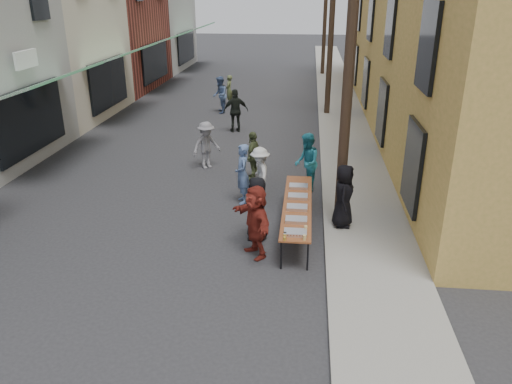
% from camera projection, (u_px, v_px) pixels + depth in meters
% --- Properties ---
extents(ground, '(120.00, 120.00, 0.00)m').
position_uv_depth(ground, '(147.00, 271.00, 10.92)').
color(ground, '#28282B').
rests_on(ground, ground).
extents(sidewalk, '(2.20, 60.00, 0.10)m').
position_uv_depth(sidewalk, '(341.00, 114.00, 24.22)').
color(sidewalk, gray).
rests_on(sidewalk, ground).
extents(storefront_row, '(8.00, 37.00, 9.00)m').
position_uv_depth(storefront_row, '(33.00, 24.00, 24.08)').
color(storefront_row, maroon).
rests_on(storefront_row, ground).
extents(building_ochre, '(10.00, 28.00, 10.00)m').
position_uv_depth(building_ochre, '(497.00, 7.00, 20.83)').
color(building_ochre, '#AC8F3D').
rests_on(building_ochre, ground).
extents(utility_pole_near, '(0.26, 0.26, 9.00)m').
position_uv_depth(utility_pole_near, '(351.00, 46.00, 11.56)').
color(utility_pole_near, '#2D2116').
rests_on(utility_pole_near, ground).
extents(utility_pole_mid, '(0.26, 0.26, 9.00)m').
position_uv_depth(utility_pole_mid, '(332.00, 17.00, 22.60)').
color(utility_pole_mid, '#2D2116').
rests_on(utility_pole_mid, ground).
extents(utility_pole_far, '(0.26, 0.26, 9.00)m').
position_uv_depth(utility_pole_far, '(325.00, 7.00, 33.63)').
color(utility_pole_far, '#2D2116').
rests_on(utility_pole_far, ground).
extents(serving_table, '(0.70, 4.00, 0.75)m').
position_uv_depth(serving_table, '(297.00, 206.00, 12.43)').
color(serving_table, brown).
rests_on(serving_table, ground).
extents(catering_tray_sausage, '(0.50, 0.33, 0.08)m').
position_uv_depth(catering_tray_sausage, '(295.00, 233.00, 10.88)').
color(catering_tray_sausage, maroon).
rests_on(catering_tray_sausage, serving_table).
extents(catering_tray_foil_b, '(0.50, 0.33, 0.08)m').
position_uv_depth(catering_tray_foil_b, '(296.00, 220.00, 11.48)').
color(catering_tray_foil_b, '#B2B2B7').
rests_on(catering_tray_foil_b, serving_table).
extents(catering_tray_buns, '(0.50, 0.33, 0.08)m').
position_uv_depth(catering_tray_buns, '(297.00, 208.00, 12.12)').
color(catering_tray_buns, tan).
rests_on(catering_tray_buns, serving_table).
extents(catering_tray_foil_d, '(0.50, 0.33, 0.08)m').
position_uv_depth(catering_tray_foil_d, '(298.00, 196.00, 12.77)').
color(catering_tray_foil_d, '#B2B2B7').
rests_on(catering_tray_foil_d, serving_table).
extents(catering_tray_buns_end, '(0.50, 0.33, 0.08)m').
position_uv_depth(catering_tray_buns_end, '(299.00, 186.00, 13.41)').
color(catering_tray_buns_end, tan).
rests_on(catering_tray_buns_end, serving_table).
extents(condiment_jar_a, '(0.07, 0.07, 0.08)m').
position_uv_depth(condiment_jar_a, '(285.00, 239.00, 10.63)').
color(condiment_jar_a, '#A57F26').
rests_on(condiment_jar_a, serving_table).
extents(condiment_jar_b, '(0.07, 0.07, 0.08)m').
position_uv_depth(condiment_jar_b, '(285.00, 236.00, 10.72)').
color(condiment_jar_b, '#A57F26').
rests_on(condiment_jar_b, serving_table).
extents(condiment_jar_c, '(0.07, 0.07, 0.08)m').
position_uv_depth(condiment_jar_c, '(285.00, 234.00, 10.81)').
color(condiment_jar_c, '#A57F26').
rests_on(condiment_jar_c, serving_table).
extents(cup_stack, '(0.08, 0.08, 0.12)m').
position_uv_depth(cup_stack, '(304.00, 238.00, 10.62)').
color(cup_stack, tan).
rests_on(cup_stack, serving_table).
extents(guest_front_a, '(0.59, 0.83, 1.60)m').
position_uv_depth(guest_front_a, '(257.00, 209.00, 12.04)').
color(guest_front_a, black).
rests_on(guest_front_a, ground).
extents(guest_front_b, '(0.57, 0.72, 1.73)m').
position_uv_depth(guest_front_b, '(242.00, 174.00, 14.10)').
color(guest_front_b, '#516B9C').
rests_on(guest_front_b, ground).
extents(guest_front_c, '(0.78, 0.94, 1.79)m').
position_uv_depth(guest_front_c, '(307.00, 163.00, 14.89)').
color(guest_front_c, teal).
rests_on(guest_front_c, ground).
extents(guest_front_d, '(0.81, 1.12, 1.56)m').
position_uv_depth(guest_front_d, '(260.00, 174.00, 14.37)').
color(guest_front_d, silver).
rests_on(guest_front_d, ground).
extents(guest_front_e, '(0.59, 0.99, 1.58)m').
position_uv_depth(guest_front_e, '(253.00, 156.00, 15.85)').
color(guest_front_e, '#485330').
rests_on(guest_front_e, ground).
extents(guest_queue_back, '(1.28, 1.61, 1.71)m').
position_uv_depth(guest_queue_back, '(256.00, 221.00, 11.27)').
color(guest_queue_back, maroon).
rests_on(guest_queue_back, ground).
extents(server, '(0.61, 0.85, 1.63)m').
position_uv_depth(server, '(344.00, 196.00, 12.48)').
color(server, black).
rests_on(server, sidewalk).
extents(passerby_left, '(1.18, 1.14, 1.61)m').
position_uv_depth(passerby_left, '(206.00, 145.00, 16.85)').
color(passerby_left, gray).
rests_on(passerby_left, ground).
extents(passerby_mid, '(1.15, 0.78, 1.82)m').
position_uv_depth(passerby_mid, '(236.00, 111.00, 21.10)').
color(passerby_mid, black).
rests_on(passerby_mid, ground).
extents(passerby_right, '(0.42, 0.59, 1.53)m').
position_uv_depth(passerby_right, '(229.00, 90.00, 26.13)').
color(passerby_right, '#58653A').
rests_on(passerby_right, ground).
extents(passerby_far, '(0.80, 0.96, 1.78)m').
position_uv_depth(passerby_far, '(220.00, 95.00, 24.31)').
color(passerby_far, '#4F6899').
rests_on(passerby_far, ground).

